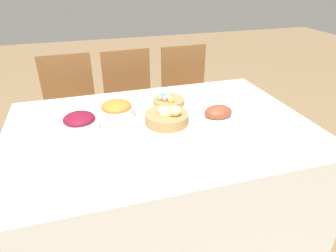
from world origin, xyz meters
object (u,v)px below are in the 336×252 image
egg_basket (168,100)px  drinking_cup (231,130)px  dinner_plate (198,160)px  carrot_bowl (117,110)px  chair_far_center (131,102)px  spoon (235,154)px  bread_basket (167,117)px  fork (166,166)px  chair_far_right (187,95)px  knife (229,155)px  beet_salad_bowl (80,123)px  ham_platter (218,113)px  chair_far_left (72,109)px  butter_dish (131,146)px

egg_basket → drinking_cup: size_ratio=2.79×
drinking_cup → dinner_plate: bearing=-145.9°
carrot_bowl → dinner_plate: (0.30, -0.58, -0.05)m
chair_far_center → spoon: bearing=-81.2°
egg_basket → dinner_plate: 0.68m
bread_basket → fork: bread_basket is taller
chair_far_right → knife: (-0.27, -1.31, 0.23)m
carrot_bowl → beet_salad_bowl: bearing=-154.2°
chair_far_center → egg_basket: chair_far_center is taller
carrot_bowl → spoon: (0.49, -0.58, -0.05)m
egg_basket → fork: bearing=-107.9°
knife → chair_far_center: bearing=96.7°
beet_salad_bowl → knife: 0.83m
dinner_plate → drinking_cup: bearing=34.1°
chair_far_right → spoon: 1.35m
knife → spoon: (0.03, 0.00, 0.00)m
ham_platter → dinner_plate: 0.49m
carrot_bowl → egg_basket: bearing=16.0°
chair_far_right → drinking_cup: bearing=-100.0°
chair_far_center → dinner_plate: chair_far_center is taller
carrot_bowl → knife: (0.46, -0.58, -0.05)m
ham_platter → drinking_cup: ham_platter is taller
beet_salad_bowl → dinner_plate: size_ratio=0.75×
chair_far_center → ham_platter: size_ratio=3.51×
chair_far_right → chair_far_left: size_ratio=1.00×
chair_far_left → drinking_cup: (0.85, -1.13, 0.27)m
chair_far_right → chair_far_left: same height
bread_basket → carrot_bowl: size_ratio=1.21×
knife → beet_salad_bowl: bearing=141.4°
chair_far_right → dinner_plate: (-0.43, -1.31, 0.23)m
chair_far_left → knife: (0.75, -1.31, 0.23)m
drinking_cup → beet_salad_bowl: bearing=159.1°
chair_far_center → chair_far_left: (-0.50, 0.00, 0.00)m
bread_basket → fork: 0.44m
chair_far_center → chair_far_right: bearing=-3.3°
chair_far_center → egg_basket: bearing=-80.2°
chair_far_left → egg_basket: size_ratio=4.46×
dinner_plate → knife: size_ratio=1.40×
spoon → carrot_bowl: bearing=134.6°
chair_far_left → dinner_plate: chair_far_left is taller
chair_far_center → chair_far_left: bearing=176.7°
bread_basket → ham_platter: bearing=-3.0°
beet_salad_bowl → chair_far_left: bearing=94.8°
carrot_bowl → spoon: bearing=-49.5°
egg_basket → butter_dish: bearing=-125.4°
chair_far_center → chair_far_left: size_ratio=1.00×
egg_basket → carrot_bowl: size_ratio=0.99×
chair_far_center → bread_basket: bearing=-89.7°
ham_platter → butter_dish: 0.61m
ham_platter → chair_far_right: bearing=80.9°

